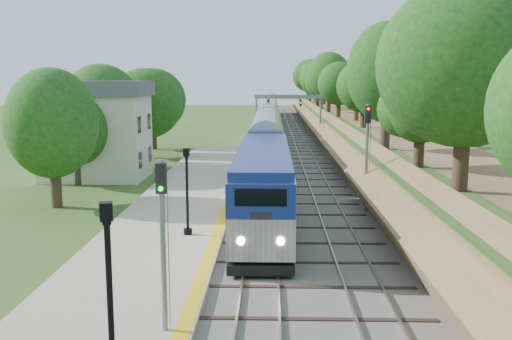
{
  "coord_description": "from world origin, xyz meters",
  "views": [
    {
      "loc": [
        0.42,
        -16.3,
        8.2
      ],
      "look_at": [
        -0.5,
        17.23,
        2.8
      ],
      "focal_mm": 40.0,
      "sensor_mm": 36.0,
      "label": 1
    }
  ],
  "objects_px": {
    "signal_gantry": "(288,106)",
    "train": "(269,123)",
    "lamppost_far": "(187,196)",
    "station_building": "(96,129)",
    "signal_farside": "(367,146)",
    "lamppost_mid": "(110,310)",
    "signal_platform": "(162,227)"
  },
  "relations": [
    {
      "from": "lamppost_mid",
      "to": "signal_platform",
      "type": "bearing_deg",
      "value": 80.31
    },
    {
      "from": "signal_gantry",
      "to": "lamppost_far",
      "type": "height_order",
      "value": "signal_gantry"
    },
    {
      "from": "signal_gantry",
      "to": "train",
      "type": "height_order",
      "value": "signal_gantry"
    },
    {
      "from": "station_building",
      "to": "signal_gantry",
      "type": "bearing_deg",
      "value": 56.62
    },
    {
      "from": "signal_gantry",
      "to": "train",
      "type": "distance_m",
      "value": 7.94
    },
    {
      "from": "station_building",
      "to": "signal_farside",
      "type": "bearing_deg",
      "value": -30.43
    },
    {
      "from": "lamppost_far",
      "to": "station_building",
      "type": "bearing_deg",
      "value": 119.02
    },
    {
      "from": "train",
      "to": "lamppost_mid",
      "type": "xyz_separation_m",
      "value": [
        -3.52,
        -65.18,
        0.41
      ]
    },
    {
      "from": "signal_gantry",
      "to": "signal_platform",
      "type": "bearing_deg",
      "value": -95.63
    },
    {
      "from": "lamppost_mid",
      "to": "lamppost_far",
      "type": "xyz_separation_m",
      "value": [
        -0.28,
        14.76,
        -0.22
      ]
    },
    {
      "from": "signal_farside",
      "to": "lamppost_far",
      "type": "bearing_deg",
      "value": -146.95
    },
    {
      "from": "train",
      "to": "signal_platform",
      "type": "bearing_deg",
      "value": -92.7
    },
    {
      "from": "lamppost_far",
      "to": "signal_farside",
      "type": "relative_size",
      "value": 0.67
    },
    {
      "from": "train",
      "to": "lamppost_far",
      "type": "xyz_separation_m",
      "value": [
        -3.8,
        -50.42,
        0.18
      ]
    },
    {
      "from": "signal_gantry",
      "to": "signal_platform",
      "type": "relative_size",
      "value": 1.55
    },
    {
      "from": "train",
      "to": "lamppost_far",
      "type": "height_order",
      "value": "lamppost_far"
    },
    {
      "from": "lamppost_far",
      "to": "signal_farside",
      "type": "distance_m",
      "value": 12.07
    },
    {
      "from": "train",
      "to": "signal_farside",
      "type": "relative_size",
      "value": 17.39
    },
    {
      "from": "station_building",
      "to": "lamppost_far",
      "type": "xyz_separation_m",
      "value": [
        10.19,
        -18.37,
        -1.74
      ]
    },
    {
      "from": "signal_platform",
      "to": "signal_farside",
      "type": "height_order",
      "value": "signal_farside"
    },
    {
      "from": "signal_farside",
      "to": "lamppost_mid",
      "type": "bearing_deg",
      "value": -114.57
    },
    {
      "from": "signal_platform",
      "to": "signal_farside",
      "type": "bearing_deg",
      "value": 62.69
    },
    {
      "from": "signal_platform",
      "to": "signal_farside",
      "type": "distance_m",
      "value": 19.84
    },
    {
      "from": "signal_gantry",
      "to": "lamppost_mid",
      "type": "xyz_separation_m",
      "value": [
        -5.99,
        -58.12,
        -2.25
      ]
    },
    {
      "from": "signal_farside",
      "to": "signal_platform",
      "type": "bearing_deg",
      "value": -117.31
    },
    {
      "from": "station_building",
      "to": "signal_farside",
      "type": "height_order",
      "value": "station_building"
    },
    {
      "from": "lamppost_mid",
      "to": "station_building",
      "type": "bearing_deg",
      "value": 107.55
    },
    {
      "from": "signal_gantry",
      "to": "lamppost_far",
      "type": "distance_m",
      "value": 43.89
    },
    {
      "from": "train",
      "to": "lamppost_far",
      "type": "relative_size",
      "value": 25.99
    },
    {
      "from": "lamppost_mid",
      "to": "lamppost_far",
      "type": "distance_m",
      "value": 14.76
    },
    {
      "from": "station_building",
      "to": "train",
      "type": "bearing_deg",
      "value": 66.41
    },
    {
      "from": "train",
      "to": "signal_platform",
      "type": "relative_size",
      "value": 21.17
    }
  ]
}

